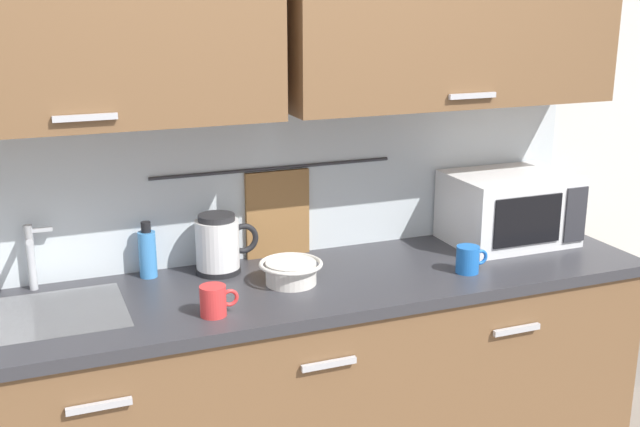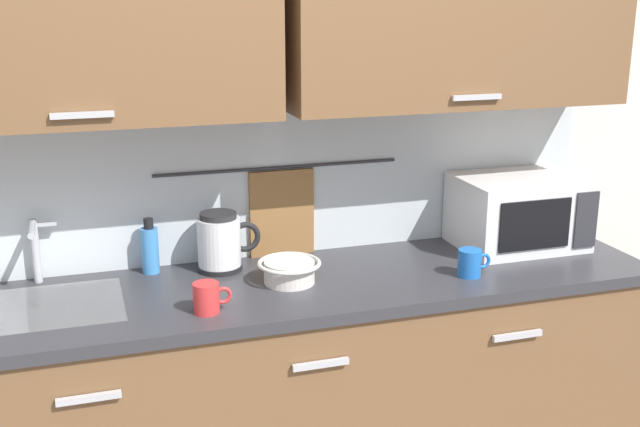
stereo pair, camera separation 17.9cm
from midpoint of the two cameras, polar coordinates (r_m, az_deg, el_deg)
The scene contains 9 objects.
counter_unit at distance 2.86m, azimuth -0.26°, elevation -13.27°, with size 2.53×0.64×0.90m.
back_wall_assembly at distance 2.74m, azimuth -1.54°, elevation 9.03°, with size 3.70×0.41×2.50m.
sink_faucet at distance 2.73m, azimuth -18.14°, elevation -2.09°, with size 0.09×0.17×0.22m.
microwave at distance 3.11m, azimuth 15.74°, elevation 0.11°, with size 0.46×0.35×0.27m.
electric_kettle at distance 2.76m, azimuth -5.37°, elevation -2.09°, with size 0.23×0.16×0.21m.
dish_soap_bottle at distance 2.77m, azimuth -10.38°, elevation -2.55°, with size 0.06×0.06×0.20m.
mug_near_sink at distance 2.42m, azimuth -6.05°, elevation -6.10°, with size 0.12×0.08×0.09m.
mixing_bowl at distance 2.64m, azimuth -0.29°, elevation -4.13°, with size 0.21×0.21×0.08m.
mug_by_kettle at distance 2.77m, azimuth 12.63°, elevation -3.52°, with size 0.12×0.08×0.09m.
Camera 2 is at (-0.67, -2.11, 1.85)m, focal length 44.31 mm.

